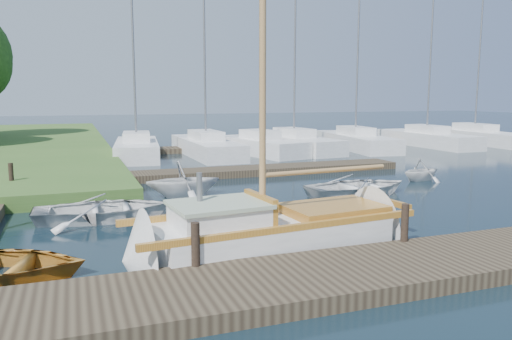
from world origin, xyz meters
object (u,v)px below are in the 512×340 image
object	(u,v)px
marina_boat_1	(206,145)
marina_boat_6	(427,137)
mooring_post_1	(196,244)
tender_c	(359,184)
marina_boat_0	(137,147)
marina_boat_2	(260,144)
marina_boat_7	(474,135)
tender_d	(422,168)
tender_a	(104,206)
mooring_post_5	(11,175)
marina_boat_3	(294,141)
sailboat	(277,235)
marina_boat_4	(355,140)
tender_b	(183,177)
mooring_post_2	(405,223)

from	to	relation	value
marina_boat_1	marina_boat_6	size ratio (longest dim) A/B	1.02
marina_boat_1	mooring_post_1	bearing A→B (deg)	164.32
tender_c	marina_boat_0	size ratio (longest dim) A/B	0.37
marina_boat_2	marina_boat_7	size ratio (longest dim) A/B	0.99
marina_boat_0	marina_boat_1	bearing A→B (deg)	-87.03
mooring_post_1	tender_d	distance (m)	13.40
tender_a	marina_boat_6	bearing A→B (deg)	-55.69
mooring_post_5	tender_a	xyz separation A→B (m)	(2.72, -4.62, -0.32)
marina_boat_7	mooring_post_5	bearing A→B (deg)	112.40
tender_a	marina_boat_3	distance (m)	18.36
sailboat	tender_d	bearing A→B (deg)	30.34
marina_boat_4	marina_boat_6	xyz separation A→B (m)	(5.47, -0.12, 0.01)
tender_b	marina_boat_3	bearing A→B (deg)	-38.72
marina_boat_2	marina_boat_4	size ratio (longest dim) A/B	1.13
sailboat	tender_b	size ratio (longest dim) A/B	3.98
tender_b	tender_c	distance (m)	5.92
mooring_post_2	tender_a	bearing A→B (deg)	137.07
mooring_post_5	tender_c	bearing A→B (deg)	-20.38
mooring_post_2	marina_boat_1	world-z (taller)	marina_boat_1
mooring_post_5	marina_boat_2	xyz separation A→B (m)	(12.19, 8.43, -0.12)
marina_boat_0	marina_boat_3	size ratio (longest dim) A/B	0.77
mooring_post_2	tender_d	world-z (taller)	mooring_post_2
mooring_post_1	marina_boat_7	bearing A→B (deg)	37.99
mooring_post_2	mooring_post_5	bearing A→B (deg)	130.36
mooring_post_1	marina_boat_2	xyz separation A→B (m)	(8.19, 18.43, -0.12)
tender_b	marina_boat_2	world-z (taller)	marina_boat_2
marina_boat_7	mooring_post_2	bearing A→B (deg)	137.78
tender_a	tender_b	distance (m)	3.62
mooring_post_5	marina_boat_3	world-z (taller)	marina_boat_3
mooring_post_2	marina_boat_6	bearing A→B (deg)	50.06
tender_a	tender_b	bearing A→B (deg)	-46.48
tender_d	marina_boat_4	distance (m)	12.26
tender_c	marina_boat_7	world-z (taller)	marina_boat_7
mooring_post_2	tender_b	xyz separation A→B (m)	(-3.07, 7.77, -0.05)
mooring_post_1	tender_b	distance (m)	7.90
mooring_post_5	marina_boat_1	world-z (taller)	marina_boat_1
tender_b	tender_c	size ratio (longest dim) A/B	0.66
marina_boat_3	sailboat	bearing A→B (deg)	147.48
mooring_post_5	tender_a	bearing A→B (deg)	-59.53
marina_boat_1	marina_boat_7	world-z (taller)	marina_boat_7
marina_boat_4	marina_boat_7	size ratio (longest dim) A/B	0.87
marina_boat_2	marina_boat_7	bearing A→B (deg)	-99.30
marina_boat_7	tender_c	bearing A→B (deg)	131.37
mooring_post_5	marina_boat_7	size ratio (longest dim) A/B	0.07
marina_boat_2	marina_boat_4	distance (m)	6.88
mooring_post_5	marina_boat_0	world-z (taller)	marina_boat_0
tender_c	mooring_post_5	bearing A→B (deg)	66.15
marina_boat_0	marina_boat_2	bearing A→B (deg)	-89.22
marina_boat_3	marina_boat_7	xyz separation A→B (m)	(14.31, 0.29, -0.02)
mooring_post_1	mooring_post_5	bearing A→B (deg)	111.80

